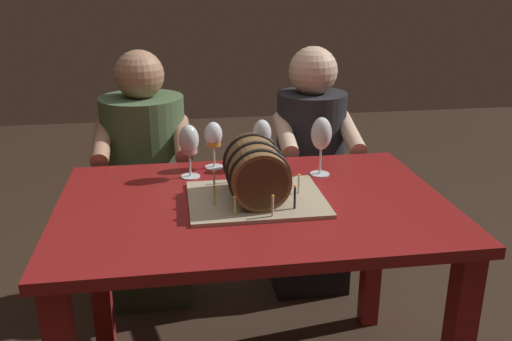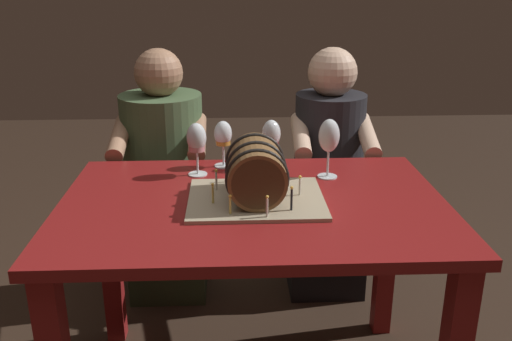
{
  "view_description": "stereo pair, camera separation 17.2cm",
  "coord_description": "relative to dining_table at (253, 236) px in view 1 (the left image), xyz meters",
  "views": [
    {
      "loc": [
        -0.23,
        -1.59,
        1.43
      ],
      "look_at": [
        0.01,
        0.0,
        0.85
      ],
      "focal_mm": 38.89,
      "sensor_mm": 36.0,
      "label": 1
    },
    {
      "loc": [
        -0.06,
        -1.61,
        1.43
      ],
      "look_at": [
        0.01,
        0.0,
        0.85
      ],
      "focal_mm": 38.89,
      "sensor_mm": 36.0,
      "label": 2
    }
  ],
  "objects": [
    {
      "name": "wine_glass_rose",
      "position": [
        -0.19,
        0.25,
        0.25
      ],
      "size": [
        0.07,
        0.07,
        0.19
      ],
      "color": "white",
      "rests_on": "dining_table"
    },
    {
      "name": "wine_glass_amber",
      "position": [
        -0.1,
        0.34,
        0.24
      ],
      "size": [
        0.07,
        0.07,
        0.17
      ],
      "color": "white",
      "rests_on": "dining_table"
    },
    {
      "name": "dining_table",
      "position": [
        0.0,
        0.0,
        0.0
      ],
      "size": [
        1.22,
        0.82,
        0.75
      ],
      "color": "maroon",
      "rests_on": "ground"
    },
    {
      "name": "person_seated_left",
      "position": [
        -0.37,
        0.72,
        -0.09
      ],
      "size": [
        0.39,
        0.47,
        1.13
      ],
      "color": "#2A3A24",
      "rests_on": "ground"
    },
    {
      "name": "wine_glass_empty",
      "position": [
        0.27,
        0.2,
        0.27
      ],
      "size": [
        0.07,
        0.07,
        0.21
      ],
      "color": "white",
      "rests_on": "dining_table"
    },
    {
      "name": "person_seated_right",
      "position": [
        0.37,
        0.72,
        -0.11
      ],
      "size": [
        0.36,
        0.46,
        1.13
      ],
      "color": "black",
      "rests_on": "ground"
    },
    {
      "name": "wine_glass_red",
      "position": [
        0.08,
        0.31,
        0.24
      ],
      "size": [
        0.07,
        0.07,
        0.18
      ],
      "color": "white",
      "rests_on": "dining_table"
    },
    {
      "name": "barrel_cake",
      "position": [
        0.01,
        0.0,
        0.21
      ],
      "size": [
        0.42,
        0.34,
        0.2
      ],
      "color": "tan",
      "rests_on": "dining_table"
    }
  ]
}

